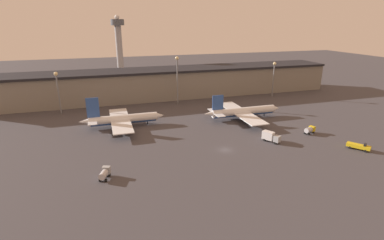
# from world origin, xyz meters

# --- Properties ---
(ground) EXTENTS (600.00, 600.00, 0.00)m
(ground) POSITION_xyz_m (0.00, 0.00, 0.00)
(ground) COLOR #423F44
(terminal_building) EXTENTS (196.48, 23.38, 16.63)m
(terminal_building) POSITION_xyz_m (0.00, 81.30, 8.36)
(terminal_building) COLOR gray
(terminal_building) RESTS_ON ground
(airplane_0) EXTENTS (35.56, 34.24, 13.41)m
(airplane_0) POSITION_xyz_m (-31.79, 35.55, 3.24)
(airplane_0) COLOR white
(airplane_0) RESTS_ON ground
(airplane_1) EXTENTS (37.87, 36.87, 11.85)m
(airplane_1) POSITION_xyz_m (21.70, 30.34, 3.23)
(airplane_1) COLOR white
(airplane_1) RESTS_ON ground
(service_vehicle_0) EXTENTS (3.61, 5.15, 2.96)m
(service_vehicle_0) POSITION_xyz_m (-40.67, -8.01, 1.63)
(service_vehicle_0) COLOR #9EA3A8
(service_vehicle_0) RESTS_ON ground
(service_vehicle_1) EXTENTS (6.08, 7.47, 2.69)m
(service_vehicle_1) POSITION_xyz_m (44.40, -13.67, 1.27)
(service_vehicle_1) COLOR gold
(service_vehicle_1) RESTS_ON ground
(service_vehicle_2) EXTENTS (5.29, 7.07, 3.75)m
(service_vehicle_2) POSITION_xyz_m (19.00, 1.96, 2.06)
(service_vehicle_2) COLOR #9EA3A8
(service_vehicle_2) RESTS_ON ground
(service_vehicle_3) EXTENTS (5.05, 3.52, 2.80)m
(service_vehicle_3) POSITION_xyz_m (38.31, 4.58, 1.61)
(service_vehicle_3) COLOR gold
(service_vehicle_3) RESTS_ON ground
(lamp_post_0) EXTENTS (1.80, 1.80, 20.25)m
(lamp_post_0) POSITION_xyz_m (-58.54, 63.59, 13.25)
(lamp_post_0) COLOR slate
(lamp_post_0) RESTS_ON ground
(lamp_post_1) EXTENTS (1.80, 1.80, 25.36)m
(lamp_post_1) POSITION_xyz_m (-0.21, 63.59, 16.10)
(lamp_post_1) COLOR slate
(lamp_post_1) RESTS_ON ground
(lamp_post_2) EXTENTS (1.80, 1.80, 20.23)m
(lamp_post_2) POSITION_xyz_m (57.81, 63.59, 13.24)
(lamp_post_2) COLOR slate
(lamp_post_2) RESTS_ON ground
(control_tower) EXTENTS (9.00, 9.00, 46.65)m
(control_tower) POSITION_xyz_m (-24.02, 130.85, 26.95)
(control_tower) COLOR #99999E
(control_tower) RESTS_ON ground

